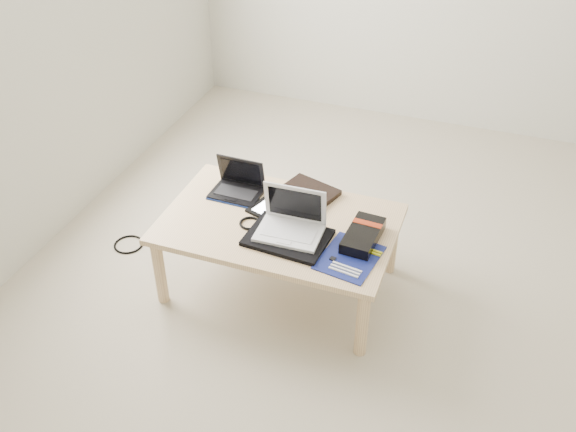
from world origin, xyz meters
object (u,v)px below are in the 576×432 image
(coffee_table, at_px, (279,230))
(white_laptop, at_px, (291,223))
(netbook, at_px, (238,186))
(gpu_box, at_px, (363,236))

(coffee_table, relative_size, white_laptop, 3.67)
(coffee_table, height_order, netbook, netbook)
(coffee_table, xyz_separation_m, gpu_box, (0.41, -0.01, 0.08))
(netbook, distance_m, gpu_box, 0.71)
(netbook, height_order, gpu_box, netbook)
(coffee_table, height_order, white_laptop, white_laptop)
(coffee_table, bearing_deg, gpu_box, -0.99)
(netbook, bearing_deg, gpu_box, -13.39)
(coffee_table, relative_size, gpu_box, 3.92)
(gpu_box, bearing_deg, netbook, 166.61)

